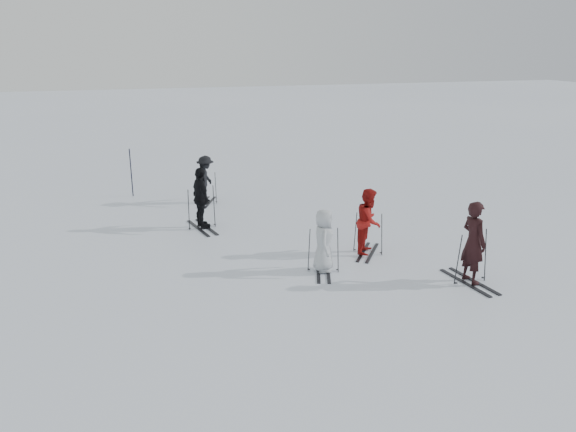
% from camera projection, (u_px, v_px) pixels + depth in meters
% --- Properties ---
extents(ground, '(120.00, 120.00, 0.00)m').
position_uv_depth(ground, '(300.00, 265.00, 14.13)').
color(ground, silver).
rests_on(ground, ground).
extents(skier_near_dark, '(0.54, 0.75, 1.94)m').
position_uv_depth(skier_near_dark, '(473.00, 243.00, 12.83)').
color(skier_near_dark, black).
rests_on(skier_near_dark, ground).
extents(skier_red, '(1.02, 1.07, 1.73)m').
position_uv_depth(skier_red, '(369.00, 222.00, 14.70)').
color(skier_red, maroon).
rests_on(skier_red, ground).
extents(skier_grey, '(0.71, 0.87, 1.55)m').
position_uv_depth(skier_grey, '(324.00, 241.00, 13.52)').
color(skier_grey, '#B1B7BB').
rests_on(skier_grey, ground).
extents(skier_uphill_left, '(0.66, 1.14, 1.83)m').
position_uv_depth(skier_uphill_left, '(201.00, 199.00, 16.69)').
color(skier_uphill_left, black).
rests_on(skier_uphill_left, ground).
extents(skier_uphill_far, '(0.98, 1.21, 1.63)m').
position_uv_depth(skier_uphill_far, '(206.00, 180.00, 19.43)').
color(skier_uphill_far, black).
rests_on(skier_uphill_far, ground).
extents(skis_near_dark, '(1.86, 1.12, 1.29)m').
position_uv_depth(skis_near_dark, '(472.00, 256.00, 12.92)').
color(skis_near_dark, black).
rests_on(skis_near_dark, ground).
extents(skis_red, '(1.77, 1.60, 1.15)m').
position_uv_depth(skis_red, '(368.00, 232.00, 14.78)').
color(skis_red, black).
rests_on(skis_red, ground).
extents(skis_grey, '(1.75, 1.29, 1.14)m').
position_uv_depth(skis_grey, '(324.00, 249.00, 13.58)').
color(skis_grey, black).
rests_on(skis_grey, ground).
extents(skis_uphill_left, '(1.95, 1.30, 1.31)m').
position_uv_depth(skis_uphill_left, '(202.00, 207.00, 16.77)').
color(skis_uphill_left, black).
rests_on(skis_uphill_left, ground).
extents(skis_uphill_far, '(1.74, 1.36, 1.12)m').
position_uv_depth(skis_uphill_far, '(206.00, 187.00, 19.50)').
color(skis_uphill_far, black).
rests_on(skis_uphill_far, ground).
extents(piste_marker, '(0.05, 0.05, 1.75)m').
position_uv_depth(piste_marker, '(131.00, 173.00, 20.27)').
color(piste_marker, black).
rests_on(piste_marker, ground).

